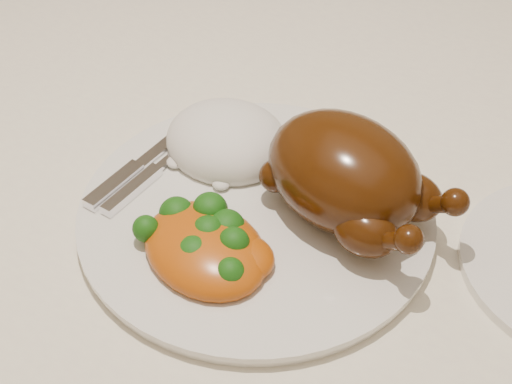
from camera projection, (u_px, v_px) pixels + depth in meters
The scene contains 7 objects.
dining_table at pixel (287, 235), 0.77m from camera, with size 1.60×0.90×0.76m.
tablecloth at pixel (289, 185), 0.72m from camera, with size 1.73×1.03×0.18m.
dinner_plate at pixel (256, 214), 0.64m from camera, with size 0.31×0.31×0.01m, color white.
roast_chicken at pixel (347, 175), 0.60m from camera, with size 0.19×0.14×0.09m.
rice_mound at pixel (227, 142), 0.68m from camera, with size 0.12×0.11×0.06m.
mac_and_cheese at pixel (209, 244), 0.59m from camera, with size 0.14×0.12×0.05m.
cutlery at pixel (139, 173), 0.66m from camera, with size 0.03×0.16×0.01m.
Camera 1 is at (0.27, -0.46, 1.22)m, focal length 50.00 mm.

